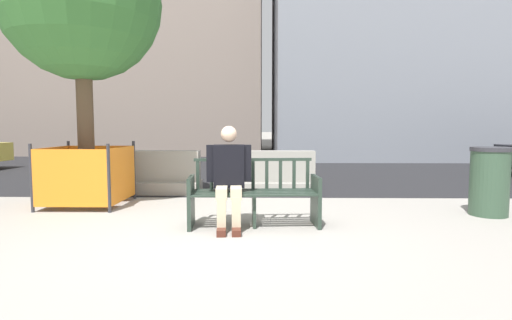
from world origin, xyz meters
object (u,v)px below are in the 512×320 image
(jersey_barrier_left, at_px, (149,176))
(construction_fence, at_px, (87,174))
(jersey_barrier_centre, at_px, (263,176))
(street_bench, at_px, (254,196))
(trash_bin, at_px, (489,181))
(street_tree, at_px, (81,2))
(seated_person, at_px, (229,175))

(jersey_barrier_left, relative_size, construction_fence, 1.63)
(jersey_barrier_centre, bearing_deg, construction_fence, -157.56)
(street_bench, bearing_deg, trash_bin, 11.31)
(jersey_barrier_centre, height_order, jersey_barrier_left, same)
(street_bench, bearing_deg, jersey_barrier_left, 129.49)
(street_tree, relative_size, trash_bin, 4.55)
(jersey_barrier_centre, bearing_deg, jersey_barrier_left, 179.77)
(street_tree, bearing_deg, jersey_barrier_left, 60.75)
(jersey_barrier_left, relative_size, trash_bin, 1.99)
(street_bench, height_order, seated_person, seated_person)
(construction_fence, height_order, trash_bin, construction_fence)
(street_tree, xyz_separation_m, construction_fence, (0.00, -0.00, -2.78))
(seated_person, bearing_deg, construction_fence, 149.96)
(street_tree, bearing_deg, street_bench, -25.83)
(jersey_barrier_centre, relative_size, construction_fence, 1.62)
(construction_fence, distance_m, trash_bin, 6.30)
(construction_fence, bearing_deg, street_bench, -25.83)
(street_tree, height_order, construction_fence, street_tree)
(construction_fence, bearing_deg, street_tree, 165.96)
(street_bench, bearing_deg, street_tree, 154.17)
(seated_person, height_order, construction_fence, seated_person)
(seated_person, distance_m, jersey_barrier_left, 3.24)
(street_bench, relative_size, street_tree, 0.37)
(jersey_barrier_centre, relative_size, trash_bin, 1.98)
(street_bench, height_order, street_tree, street_tree)
(construction_fence, bearing_deg, seated_person, -30.04)
(jersey_barrier_left, bearing_deg, street_bench, -50.51)
(construction_fence, relative_size, trash_bin, 1.22)
(street_bench, distance_m, construction_fence, 3.12)
(street_bench, bearing_deg, jersey_barrier_centre, 87.23)
(jersey_barrier_left, relative_size, street_tree, 0.44)
(seated_person, bearing_deg, street_bench, 14.11)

